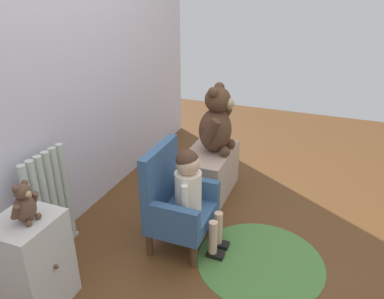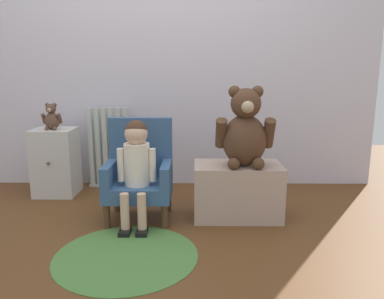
{
  "view_description": "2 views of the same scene",
  "coord_description": "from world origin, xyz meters",
  "px_view_note": "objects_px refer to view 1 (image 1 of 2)",
  "views": [
    {
      "loc": [
        -1.93,
        -0.44,
        1.63
      ],
      "look_at": [
        0.28,
        0.43,
        0.54
      ],
      "focal_mm": 35.0,
      "sensor_mm": 36.0,
      "label": 1
    },
    {
      "loc": [
        0.34,
        -2.07,
        1.01
      ],
      "look_at": [
        0.31,
        0.37,
        0.49
      ],
      "focal_mm": 35.0,
      "sensor_mm": 36.0,
      "label": 2
    }
  ],
  "objects_px": {
    "child_figure": "(191,187)",
    "low_bench": "(209,172)",
    "radiator": "(50,205)",
    "large_teddy_bear": "(216,123)",
    "small_teddy_bear": "(24,204)",
    "small_dresser": "(32,263)",
    "floor_rug": "(260,261)",
    "child_armchair": "(175,202)"
  },
  "relations": [
    {
      "from": "child_figure",
      "to": "low_bench",
      "type": "height_order",
      "value": "child_figure"
    },
    {
      "from": "radiator",
      "to": "large_teddy_bear",
      "type": "bearing_deg",
      "value": -33.92
    },
    {
      "from": "large_teddy_bear",
      "to": "small_teddy_bear",
      "type": "bearing_deg",
      "value": 161.42
    },
    {
      "from": "large_teddy_bear",
      "to": "small_teddy_bear",
      "type": "xyz_separation_m",
      "value": [
        -1.47,
        0.49,
        0.03
      ]
    },
    {
      "from": "small_dresser",
      "to": "low_bench",
      "type": "distance_m",
      "value": 1.52
    },
    {
      "from": "small_teddy_bear",
      "to": "small_dresser",
      "type": "bearing_deg",
      "value": 99.81
    },
    {
      "from": "large_teddy_bear",
      "to": "small_dresser",
      "type": "bearing_deg",
      "value": 160.46
    },
    {
      "from": "child_figure",
      "to": "large_teddy_bear",
      "type": "xyz_separation_m",
      "value": [
        0.71,
        0.07,
        0.17
      ]
    },
    {
      "from": "small_dresser",
      "to": "child_figure",
      "type": "relative_size",
      "value": 0.79
    },
    {
      "from": "low_bench",
      "to": "floor_rug",
      "type": "bearing_deg",
      "value": -139.35
    },
    {
      "from": "radiator",
      "to": "child_armchair",
      "type": "bearing_deg",
      "value": -61.86
    },
    {
      "from": "child_armchair",
      "to": "child_figure",
      "type": "distance_m",
      "value": 0.18
    },
    {
      "from": "low_bench",
      "to": "large_teddy_bear",
      "type": "height_order",
      "value": "large_teddy_bear"
    },
    {
      "from": "child_armchair",
      "to": "large_teddy_bear",
      "type": "xyz_separation_m",
      "value": [
        0.71,
        -0.04,
        0.3
      ]
    },
    {
      "from": "small_teddy_bear",
      "to": "large_teddy_bear",
      "type": "bearing_deg",
      "value": -18.58
    },
    {
      "from": "radiator",
      "to": "small_dresser",
      "type": "relative_size",
      "value": 1.27
    },
    {
      "from": "child_figure",
      "to": "large_teddy_bear",
      "type": "distance_m",
      "value": 0.74
    },
    {
      "from": "radiator",
      "to": "child_armchair",
      "type": "xyz_separation_m",
      "value": [
        0.37,
        -0.69,
        -0.03
      ]
    },
    {
      "from": "low_bench",
      "to": "floor_rug",
      "type": "height_order",
      "value": "low_bench"
    },
    {
      "from": "floor_rug",
      "to": "large_teddy_bear",
      "type": "bearing_deg",
      "value": 37.28
    },
    {
      "from": "large_teddy_bear",
      "to": "floor_rug",
      "type": "height_order",
      "value": "large_teddy_bear"
    },
    {
      "from": "radiator",
      "to": "floor_rug",
      "type": "bearing_deg",
      "value": -73.63
    },
    {
      "from": "child_figure",
      "to": "floor_rug",
      "type": "xyz_separation_m",
      "value": [
        0.0,
        -0.47,
        -0.44
      ]
    },
    {
      "from": "floor_rug",
      "to": "low_bench",
      "type": "bearing_deg",
      "value": 40.65
    },
    {
      "from": "child_armchair",
      "to": "low_bench",
      "type": "relative_size",
      "value": 1.15
    },
    {
      "from": "child_armchair",
      "to": "floor_rug",
      "type": "relative_size",
      "value": 0.86
    },
    {
      "from": "large_teddy_bear",
      "to": "child_figure",
      "type": "bearing_deg",
      "value": -174.12
    },
    {
      "from": "radiator",
      "to": "child_figure",
      "type": "bearing_deg",
      "value": -65.29
    },
    {
      "from": "low_bench",
      "to": "floor_rug",
      "type": "xyz_separation_m",
      "value": [
        -0.67,
        -0.58,
        -0.19
      ]
    },
    {
      "from": "large_teddy_bear",
      "to": "low_bench",
      "type": "bearing_deg",
      "value": 132.0
    },
    {
      "from": "low_bench",
      "to": "large_teddy_bear",
      "type": "xyz_separation_m",
      "value": [
        0.04,
        -0.04,
        0.42
      ]
    },
    {
      "from": "child_armchair",
      "to": "low_bench",
      "type": "height_order",
      "value": "child_armchair"
    },
    {
      "from": "child_figure",
      "to": "floor_rug",
      "type": "height_order",
      "value": "child_figure"
    },
    {
      "from": "small_teddy_bear",
      "to": "radiator",
      "type": "bearing_deg",
      "value": 31.22
    },
    {
      "from": "radiator",
      "to": "low_bench",
      "type": "height_order",
      "value": "radiator"
    },
    {
      "from": "child_figure",
      "to": "small_teddy_bear",
      "type": "relative_size",
      "value": 3.28
    },
    {
      "from": "large_teddy_bear",
      "to": "floor_rug",
      "type": "xyz_separation_m",
      "value": [
        -0.71,
        -0.54,
        -0.61
      ]
    },
    {
      "from": "child_armchair",
      "to": "small_teddy_bear",
      "type": "relative_size",
      "value": 3.23
    },
    {
      "from": "child_armchair",
      "to": "radiator",
      "type": "bearing_deg",
      "value": 118.14
    },
    {
      "from": "small_dresser",
      "to": "floor_rug",
      "type": "relative_size",
      "value": 0.68
    },
    {
      "from": "low_bench",
      "to": "small_teddy_bear",
      "type": "bearing_deg",
      "value": 162.4
    },
    {
      "from": "small_dresser",
      "to": "child_armchair",
      "type": "height_order",
      "value": "child_armchair"
    }
  ]
}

